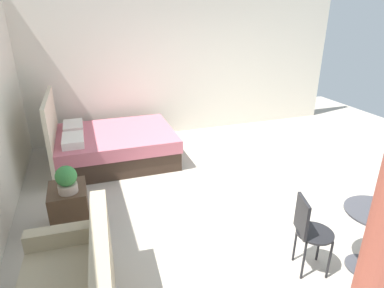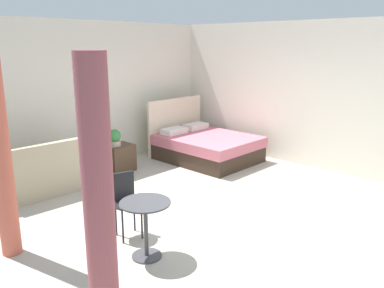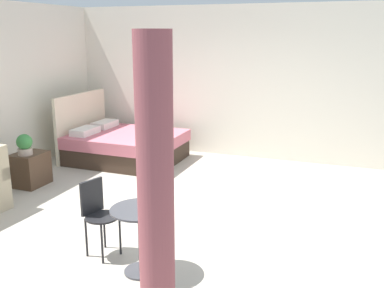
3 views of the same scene
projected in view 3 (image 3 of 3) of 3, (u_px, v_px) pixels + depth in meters
The scene contains 8 objects.
ground_plane at pixel (175, 209), 6.08m from camera, with size 8.90×9.61×0.02m, color #B2A899.
wall_right at pixel (234, 82), 8.41m from camera, with size 0.12×6.61×2.87m, color silver.
bed at pixel (123, 145), 8.29m from camera, with size 1.61×2.02×1.24m.
nightstand at pixel (30, 169), 6.94m from camera, with size 0.52×0.43×0.53m.
potted_plant at pixel (25, 144), 6.74m from camera, with size 0.24×0.24×0.33m.
balcony_table at pixel (140, 229), 4.34m from camera, with size 0.59×0.59×0.69m.
cafe_chair_near_window at pixel (97, 210), 4.72m from camera, with size 0.45×0.45×0.83m.
curtain_left at pixel (156, 209), 3.00m from camera, with size 0.25×0.25×2.38m.
Camera 3 is at (-5.23, -2.21, 2.36)m, focal length 41.06 mm.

